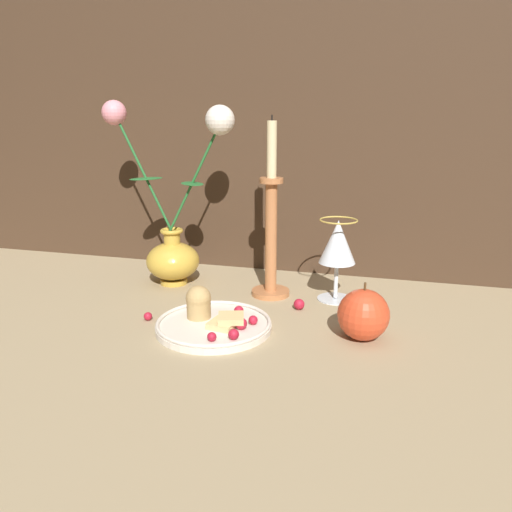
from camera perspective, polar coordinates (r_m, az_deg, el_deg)
name	(u,v)px	position (r m, az deg, el deg)	size (l,w,h in m)	color
ground_plane	(257,313)	(0.89, 0.11, -6.57)	(2.40, 2.40, 0.00)	#9E8966
vase	(173,230)	(1.03, -9.43, 2.94)	(0.28, 0.11, 0.37)	gold
plate_with_pastries	(212,321)	(0.83, -5.01, -7.36)	(0.19, 0.19, 0.07)	silver
wine_glass	(338,245)	(0.94, 9.30, 1.22)	(0.07, 0.07, 0.16)	silver
candlestick	(272,234)	(0.95, 1.86, 2.52)	(0.07, 0.07, 0.34)	#B77042
apple_beside_vase	(363,315)	(0.80, 12.17, -6.58)	(0.08, 0.08, 0.09)	#D14223
berry_near_plate	(299,304)	(0.91, 4.94, -5.51)	(0.02, 0.02, 0.02)	#AD192D
berry_front_center	(148,316)	(0.88, -12.25, -6.75)	(0.01, 0.01, 0.01)	#AD192D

